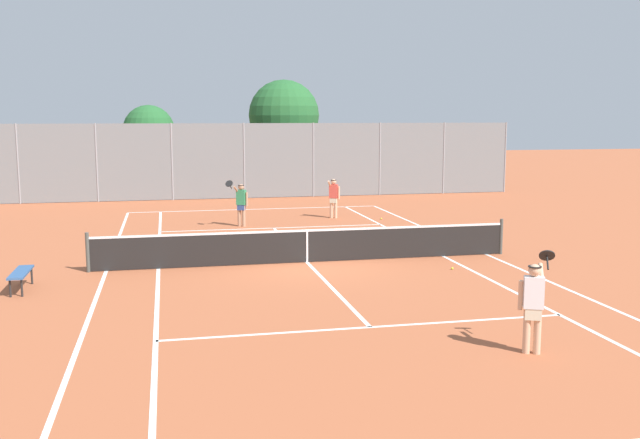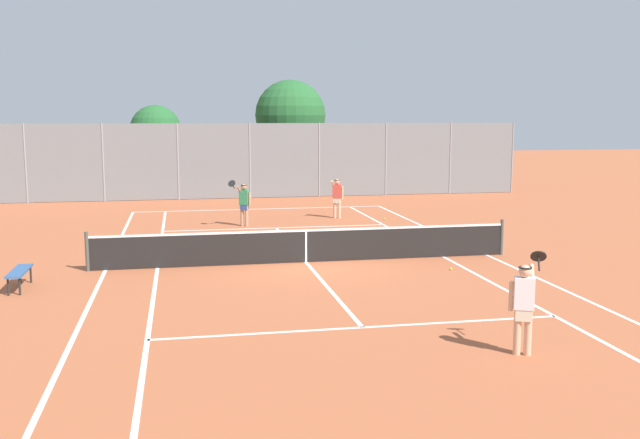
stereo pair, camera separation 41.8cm
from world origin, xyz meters
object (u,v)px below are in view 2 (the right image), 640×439
at_px(player_far_left, 244,202).
at_px(tree_behind_left, 154,132).
at_px(player_near_side, 524,303).
at_px(courtside_bench, 19,272).
at_px(player_far_right, 337,196).
at_px(loose_tennis_ball_3, 385,219).
at_px(loose_tennis_ball_0, 451,269).
at_px(tennis_net, 306,245).
at_px(loose_tennis_ball_1, 377,244).
at_px(tree_behind_right, 289,118).

height_order(player_far_left, tree_behind_left, tree_behind_left).
bearing_deg(player_near_side, courtside_bench, 145.06).
distance_m(player_near_side, player_far_right, 16.97).
bearing_deg(loose_tennis_ball_3, player_far_left, -173.85).
bearing_deg(player_far_right, loose_tennis_ball_0, -85.02).
distance_m(tennis_net, loose_tennis_ball_0, 4.09).
distance_m(loose_tennis_ball_1, courtside_bench, 10.78).
distance_m(player_far_left, loose_tennis_ball_3, 5.79).
relative_size(player_far_right, loose_tennis_ball_1, 24.24).
distance_m(player_far_left, tree_behind_left, 12.61).
bearing_deg(courtside_bench, tennis_net, 13.47).
height_order(player_near_side, tree_behind_right, tree_behind_right).
bearing_deg(player_near_side, player_far_right, 88.51).
bearing_deg(tree_behind_right, loose_tennis_ball_1, -89.52).
bearing_deg(loose_tennis_ball_0, loose_tennis_ball_1, 103.55).
height_order(player_near_side, loose_tennis_ball_3, player_near_side).
xyz_separation_m(player_far_left, tree_behind_left, (-3.59, 11.86, 2.34)).
relative_size(tree_behind_left, tree_behind_right, 0.77).
bearing_deg(tree_behind_left, loose_tennis_ball_3, -50.48).
bearing_deg(loose_tennis_ball_1, loose_tennis_ball_0, -76.45).
height_order(player_near_side, loose_tennis_ball_0, player_near_side).
bearing_deg(courtside_bench, tree_behind_right, 65.39).
relative_size(player_far_right, loose_tennis_ball_0, 24.24).
xyz_separation_m(tennis_net, player_far_left, (-1.13, 7.06, 0.42)).
height_order(tennis_net, player_near_side, player_near_side).
distance_m(tree_behind_left, tree_behind_right, 7.37).
relative_size(player_far_right, loose_tennis_ball_3, 24.24).
distance_m(loose_tennis_ball_3, tree_behind_right, 12.92).
bearing_deg(tree_behind_left, player_far_left, -73.14).
relative_size(player_far_left, loose_tennis_ball_3, 26.88).
bearing_deg(player_near_side, loose_tennis_ball_3, 82.17).
xyz_separation_m(tennis_net, tree_behind_right, (2.56, 19.79, 3.51)).
distance_m(loose_tennis_ball_0, loose_tennis_ball_1, 4.10).
xyz_separation_m(player_far_left, courtside_bench, (-6.18, -8.81, -0.52)).
relative_size(courtside_bench, tree_behind_left, 0.32).
bearing_deg(player_far_left, loose_tennis_ball_0, -61.44).
bearing_deg(loose_tennis_ball_1, player_near_side, -91.99).
relative_size(loose_tennis_ball_0, loose_tennis_ball_1, 1.00).
relative_size(player_near_side, loose_tennis_ball_1, 26.88).
distance_m(player_far_right, loose_tennis_ball_3, 2.15).
xyz_separation_m(loose_tennis_ball_0, loose_tennis_ball_3, (0.89, 9.42, 0.00)).
height_order(player_far_right, loose_tennis_ball_0, player_far_right).
height_order(tennis_net, player_far_right, player_far_right).
relative_size(loose_tennis_ball_3, tree_behind_right, 0.01).
height_order(player_far_right, tree_behind_left, tree_behind_left).
bearing_deg(loose_tennis_ball_3, player_near_side, -97.83).
xyz_separation_m(loose_tennis_ball_1, tree_behind_right, (-0.15, 17.57, 3.98)).
distance_m(player_far_right, tree_behind_right, 11.73).
distance_m(player_far_left, player_far_right, 4.16).
bearing_deg(tree_behind_left, player_near_side, -75.56).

